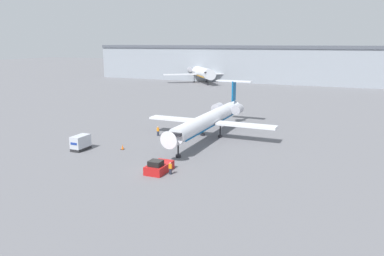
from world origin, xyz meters
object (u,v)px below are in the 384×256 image
(worker_by_wing, at_px, (158,131))
(airplane_main, at_px, (210,119))
(worker_near_tug, at_px, (170,168))
(traffic_cone_left, at_px, (123,147))
(pushback_tug, at_px, (159,167))
(luggage_cart, at_px, (81,143))
(airplane_parked_far_left, at_px, (201,72))

(worker_by_wing, bearing_deg, airplane_main, 16.45)
(worker_near_tug, relative_size, traffic_cone_left, 2.07)
(airplane_main, xyz_separation_m, pushback_tug, (0.34, -19.88, -2.71))
(luggage_cart, distance_m, worker_by_wing, 14.66)
(worker_near_tug, bearing_deg, worker_by_wing, 122.73)
(pushback_tug, height_order, traffic_cone_left, pushback_tug)
(airplane_main, xyz_separation_m, luggage_cart, (-15.91, -15.66, -2.20))
(airplane_main, relative_size, luggage_cart, 9.72)
(worker_near_tug, relative_size, worker_by_wing, 0.93)
(worker_by_wing, xyz_separation_m, airplane_parked_far_left, (-27.76, 89.67, 3.51))
(traffic_cone_left, height_order, airplane_parked_far_left, airplane_parked_far_left)
(worker_near_tug, bearing_deg, airplane_parked_far_left, 110.00)
(luggage_cart, distance_m, traffic_cone_left, 6.60)
(worker_near_tug, height_order, traffic_cone_left, worker_near_tug)
(airplane_parked_far_left, bearing_deg, pushback_tug, -70.81)
(airplane_main, height_order, worker_near_tug, airplane_main)
(pushback_tug, bearing_deg, worker_near_tug, -8.82)
(pushback_tug, distance_m, luggage_cart, 16.80)
(traffic_cone_left, bearing_deg, luggage_cart, -154.26)
(airplane_main, distance_m, worker_by_wing, 9.79)
(pushback_tug, xyz_separation_m, traffic_cone_left, (-10.35, 7.06, -0.29))
(airplane_main, xyz_separation_m, traffic_cone_left, (-10.01, -12.82, -3.00))
(pushback_tug, distance_m, worker_near_tug, 1.83)
(worker_by_wing, bearing_deg, worker_near_tug, -57.27)
(airplane_main, height_order, luggage_cart, airplane_main)
(worker_near_tug, bearing_deg, pushback_tug, 171.18)
(airplane_main, xyz_separation_m, airplane_parked_far_left, (-36.85, 86.99, 1.06))
(airplane_main, height_order, traffic_cone_left, airplane_main)
(airplane_main, distance_m, traffic_cone_left, 16.53)
(airplane_main, bearing_deg, pushback_tug, -89.01)
(luggage_cart, height_order, airplane_parked_far_left, airplane_parked_far_left)
(airplane_main, xyz_separation_m, worker_by_wing, (-9.09, -2.68, -2.45))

